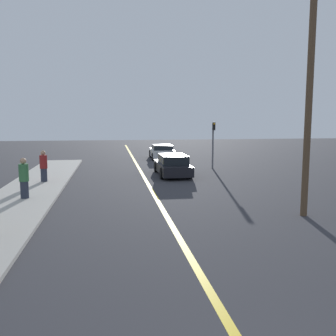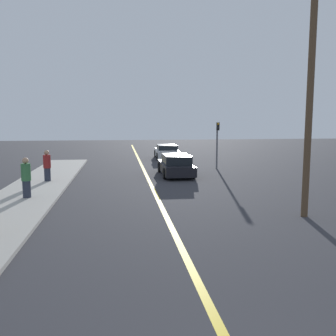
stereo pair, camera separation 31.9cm
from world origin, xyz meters
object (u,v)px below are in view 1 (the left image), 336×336
Objects in this scene: pedestrian_far_standing at (44,166)px; traffic_light at (213,140)px; pedestrian_mid_group at (24,178)px; car_near_right_lane at (172,165)px; utility_pole at (309,110)px; car_ahead_center at (162,152)px.

pedestrian_far_standing is 0.52× the size of traffic_light.
traffic_light is (10.78, 9.00, 1.06)m from pedestrian_mid_group.
car_near_right_lane is at bearing 14.80° from pedestrian_far_standing.
pedestrian_far_standing is 0.22× the size of utility_pole.
traffic_light is 0.43× the size of utility_pole.
utility_pole reaches higher than traffic_light.
traffic_light reaches higher than car_ahead_center.
utility_pole is (2.46, -20.22, 3.20)m from car_ahead_center.
utility_pole reaches higher than pedestrian_far_standing.
pedestrian_mid_group is 0.53× the size of traffic_light.
traffic_light is at bearing 39.14° from car_near_right_lane.
car_ahead_center is at bearing 86.08° from car_near_right_lane.
pedestrian_far_standing is 13.75m from utility_pole.
pedestrian_far_standing reaches higher than car_near_right_lane.
car_near_right_lane is at bearing 106.84° from utility_pole.
traffic_light is (3.34, 2.72, 1.42)m from car_near_right_lane.
utility_pole is at bearing -21.06° from pedestrian_mid_group.
car_ahead_center is at bearing 110.49° from traffic_light.
utility_pole is at bearing -90.91° from traffic_light.
car_near_right_lane is at bearing -140.85° from traffic_light.
car_near_right_lane is 9.75m from pedestrian_mid_group.
car_near_right_lane is 2.69× the size of pedestrian_mid_group.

